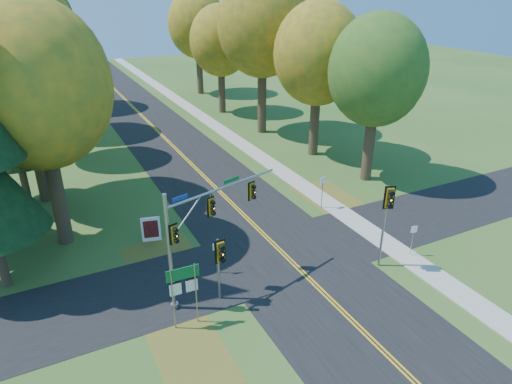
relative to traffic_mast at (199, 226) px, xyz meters
name	(u,v)px	position (x,y,z in m)	size (l,w,h in m)	color
ground	(302,272)	(5.56, -0.65, -3.98)	(160.00, 160.00, 0.00)	#2B521C
road_main	(302,271)	(5.56, -0.65, -3.97)	(8.00, 160.00, 0.02)	black
road_cross	(283,254)	(5.56, 1.35, -3.97)	(60.00, 6.00, 0.02)	black
centerline_left	(300,272)	(5.46, -0.65, -3.95)	(0.10, 160.00, 0.01)	gold
centerline_right	(303,271)	(5.66, -0.65, -3.95)	(0.10, 160.00, 0.01)	gold
sidewalk_east	(388,244)	(11.76, -0.65, -3.95)	(1.60, 160.00, 0.06)	#9E998E
leaf_patch_w_near	(166,265)	(-0.94, 3.35, -3.97)	(4.00, 6.00, 0.00)	brown
leaf_patch_e	(338,203)	(12.36, 5.35, -3.97)	(3.50, 8.00, 0.00)	brown
leaf_patch_w_far	(191,353)	(-1.94, -3.65, -3.97)	(3.00, 5.00, 0.00)	brown
tree_w_a	(37,86)	(-5.56, 8.74, 5.51)	(8.00, 8.00, 14.15)	#38281C
tree_e_a	(377,71)	(17.13, 8.13, 4.56)	(7.20, 7.20, 12.73)	#38281C
tree_w_b	(17,53)	(-6.16, 15.64, 6.39)	(8.60, 8.60, 15.38)	#38281C
tree_e_b	(318,54)	(16.53, 14.93, 4.92)	(7.60, 7.60, 13.33)	#38281C
tree_w_c	(50,69)	(-3.97, 23.82, 3.97)	(6.80, 6.80, 11.91)	#38281C
tree_e_c	(263,25)	(15.44, 23.04, 6.69)	(8.80, 8.80, 15.79)	#38281C
tree_w_d	(32,35)	(-4.56, 32.54, 5.80)	(8.20, 8.20, 14.56)	#38281C
tree_e_d	(221,41)	(14.83, 32.23, 4.26)	(7.00, 7.00, 12.32)	#38281C
tree_w_e	(38,23)	(-3.36, 43.44, 6.10)	(8.40, 8.40, 14.97)	#38281C
tree_e_e	(198,24)	(16.03, 42.93, 5.22)	(7.80, 7.80, 13.74)	#38281C
traffic_mast	(199,226)	(0.00, 0.00, 0.00)	(6.58, 2.25, 6.18)	#93979B
east_signal_pole	(388,207)	(9.68, -2.27, -0.17)	(0.55, 0.66, 5.02)	#96989F
ped_signal_pole	(220,256)	(0.65, -0.97, -1.33)	(0.56, 0.65, 3.55)	#93949B
route_sign_cluster	(184,284)	(-1.49, -1.83, -1.69)	(1.51, 0.14, 3.24)	gray
info_kiosk	(151,229)	(-0.91, 6.35, -3.18)	(1.15, 0.43, 1.59)	white
reg_sign_e_north	(323,186)	(10.91, 5.29, -2.27)	(0.48, 0.10, 2.49)	gray
reg_sign_e_south	(413,235)	(12.11, -2.09, -2.60)	(0.38, 0.11, 2.00)	gray
reg_sign_w	(216,252)	(1.36, 1.35, -2.64)	(0.37, 0.08, 1.95)	gray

